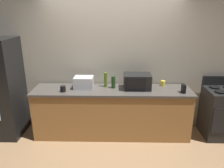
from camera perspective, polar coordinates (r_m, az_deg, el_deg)
ground_plane at (r=4.01m, az=-0.13°, el=-15.57°), size 8.00×8.00×0.00m
back_wall at (r=4.22m, az=0.12°, el=6.29°), size 6.40×0.10×2.70m
counter_run at (r=4.13m, az=0.00°, el=-7.23°), size 2.84×0.64×0.90m
stove_range at (r=4.55m, az=26.27°, el=-6.62°), size 0.60×0.61×1.08m
microwave at (r=3.97m, az=6.51°, el=0.65°), size 0.48×0.35×0.27m
toaster_oven at (r=4.02m, az=-7.31°, el=0.39°), size 0.34×0.26×0.21m
cordless_phone at (r=3.96m, az=17.98°, el=-1.13°), size 0.06×0.11×0.15m
bottle_wine at (r=3.99m, az=0.35°, el=0.49°), size 0.07×0.07×0.22m
bottle_olive_oil at (r=4.05m, az=-1.67°, el=1.11°), size 0.06×0.06×0.27m
mug_yellow at (r=4.25m, az=13.03°, el=0.22°), size 0.08×0.08×0.09m
mug_black at (r=3.92m, az=-12.54°, el=-1.22°), size 0.09×0.09×0.10m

